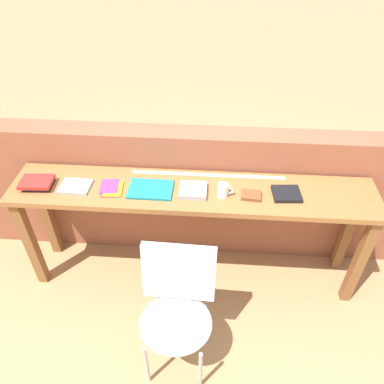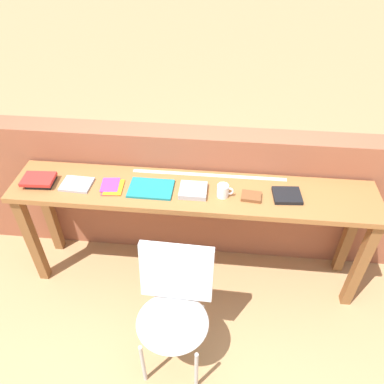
{
  "view_description": "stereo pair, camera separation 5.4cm",
  "coord_description": "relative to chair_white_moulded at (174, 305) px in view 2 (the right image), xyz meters",
  "views": [
    {
      "loc": [
        0.14,
        -1.65,
        2.49
      ],
      "look_at": [
        0.0,
        0.25,
        0.9
      ],
      "focal_mm": 35.0,
      "sensor_mm": 36.0,
      "label": 1
    },
    {
      "loc": [
        0.19,
        -1.64,
        2.49
      ],
      "look_at": [
        0.0,
        0.25,
        0.9
      ],
      "focal_mm": 35.0,
      "sensor_mm": 36.0,
      "label": 2
    }
  ],
  "objects": [
    {
      "name": "ground_plane",
      "position": [
        0.05,
        0.37,
        -0.53
      ],
      "size": [
        40.0,
        40.0,
        0.0
      ],
      "primitive_type": "plane",
      "color": "tan"
    },
    {
      "name": "brick_wall_back",
      "position": [
        0.05,
        1.01,
        0.04
      ],
      "size": [
        6.0,
        0.2,
        1.13
      ],
      "primitive_type": "cube",
      "color": "#935138",
      "rests_on": "ground"
    },
    {
      "name": "sideboard",
      "position": [
        0.05,
        0.67,
        0.21
      ],
      "size": [
        2.5,
        0.44,
        0.88
      ],
      "color": "#996033",
      "rests_on": "ground"
    },
    {
      "name": "chair_white_moulded",
      "position": [
        0.0,
        0.0,
        0.0
      ],
      "size": [
        0.45,
        0.46,
        0.89
      ],
      "color": "silver",
      "rests_on": "ground"
    },
    {
      "name": "book_stack_leftmost",
      "position": [
        -1.01,
        0.63,
        0.38
      ],
      "size": [
        0.22,
        0.17,
        0.05
      ],
      "color": "black",
      "rests_on": "sideboard"
    },
    {
      "name": "magazine_cycling",
      "position": [
        -0.75,
        0.64,
        0.36
      ],
      "size": [
        0.21,
        0.17,
        0.02
      ],
      "primitive_type": "cube",
      "rotation": [
        0.0,
        0.0,
        -0.04
      ],
      "color": "#9E9EA3",
      "rests_on": "sideboard"
    },
    {
      "name": "pamphlet_pile_colourful",
      "position": [
        -0.5,
        0.64,
        0.36
      ],
      "size": [
        0.17,
        0.19,
        0.01
      ],
      "color": "yellow",
      "rests_on": "sideboard"
    },
    {
      "name": "book_open_centre",
      "position": [
        -0.23,
        0.65,
        0.36
      ],
      "size": [
        0.3,
        0.21,
        0.02
      ],
      "primitive_type": "cube",
      "rotation": [
        0.0,
        0.0,
        -0.01
      ],
      "color": "#19757A",
      "rests_on": "sideboard"
    },
    {
      "name": "book_grey_hardcover",
      "position": [
        0.05,
        0.64,
        0.37
      ],
      "size": [
        0.18,
        0.17,
        0.03
      ],
      "primitive_type": "cube",
      "rotation": [
        0.0,
        0.0,
        -0.0
      ],
      "color": "#9E9EA3",
      "rests_on": "sideboard"
    },
    {
      "name": "mug",
      "position": [
        0.25,
        0.63,
        0.4
      ],
      "size": [
        0.11,
        0.08,
        0.09
      ],
      "color": "white",
      "rests_on": "sideboard"
    },
    {
      "name": "leather_journal_brown",
      "position": [
        0.44,
        0.63,
        0.37
      ],
      "size": [
        0.14,
        0.11,
        0.02
      ],
      "primitive_type": "cube",
      "rotation": [
        0.0,
        0.0,
        -0.09
      ],
      "color": "brown",
      "rests_on": "sideboard"
    },
    {
      "name": "book_repair_rightmost",
      "position": [
        0.67,
        0.66,
        0.37
      ],
      "size": [
        0.19,
        0.18,
        0.03
      ],
      "primitive_type": "cube",
      "rotation": [
        0.0,
        0.0,
        0.07
      ],
      "color": "black",
      "rests_on": "sideboard"
    },
    {
      "name": "ruler_metal_back_edge",
      "position": [
        0.14,
        0.84,
        0.35
      ],
      "size": [
        1.09,
        0.03,
        0.0
      ],
      "primitive_type": "cube",
      "color": "silver",
      "rests_on": "sideboard"
    }
  ]
}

